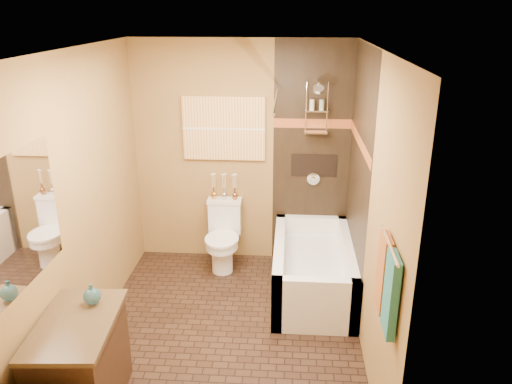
# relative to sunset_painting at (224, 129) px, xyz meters

# --- Properties ---
(floor) EXTENTS (3.00, 3.00, 0.00)m
(floor) POSITION_rel_sunset_painting_xyz_m (0.19, -1.48, -1.55)
(floor) COLOR black
(floor) RESTS_ON ground
(wall_left) EXTENTS (0.02, 3.00, 2.50)m
(wall_left) POSITION_rel_sunset_painting_xyz_m (-1.01, -1.48, -0.30)
(wall_left) COLOR olive
(wall_left) RESTS_ON floor
(wall_right) EXTENTS (0.02, 3.00, 2.50)m
(wall_right) POSITION_rel_sunset_painting_xyz_m (1.39, -1.48, -0.30)
(wall_right) COLOR olive
(wall_right) RESTS_ON floor
(wall_back) EXTENTS (2.40, 0.02, 2.50)m
(wall_back) POSITION_rel_sunset_painting_xyz_m (0.19, 0.02, -0.30)
(wall_back) COLOR olive
(wall_back) RESTS_ON floor
(wall_front) EXTENTS (2.40, 0.02, 2.50)m
(wall_front) POSITION_rel_sunset_painting_xyz_m (0.19, -2.98, -0.30)
(wall_front) COLOR olive
(wall_front) RESTS_ON floor
(ceiling) EXTENTS (3.00, 3.00, 0.00)m
(ceiling) POSITION_rel_sunset_painting_xyz_m (0.19, -1.48, 0.95)
(ceiling) COLOR silver
(ceiling) RESTS_ON wall_back
(alcove_tile_back) EXTENTS (0.85, 0.01, 2.50)m
(alcove_tile_back) POSITION_rel_sunset_painting_xyz_m (0.97, 0.01, -0.30)
(alcove_tile_back) COLOR black
(alcove_tile_back) RESTS_ON wall_back
(alcove_tile_right) EXTENTS (0.01, 1.50, 2.50)m
(alcove_tile_right) POSITION_rel_sunset_painting_xyz_m (1.38, -0.73, -0.30)
(alcove_tile_right) COLOR black
(alcove_tile_right) RESTS_ON wall_right
(mosaic_band_back) EXTENTS (0.85, 0.01, 0.10)m
(mosaic_band_back) POSITION_rel_sunset_painting_xyz_m (0.97, 0.00, 0.07)
(mosaic_band_back) COLOR #99341B
(mosaic_band_back) RESTS_ON alcove_tile_back
(mosaic_band_right) EXTENTS (0.01, 1.50, 0.10)m
(mosaic_band_right) POSITION_rel_sunset_painting_xyz_m (1.37, -0.73, 0.07)
(mosaic_band_right) COLOR #99341B
(mosaic_band_right) RESTS_ON alcove_tile_right
(alcove_niche) EXTENTS (0.50, 0.01, 0.25)m
(alcove_niche) POSITION_rel_sunset_painting_xyz_m (0.99, 0.01, -0.40)
(alcove_niche) COLOR black
(alcove_niche) RESTS_ON alcove_tile_back
(shower_fixtures) EXTENTS (0.24, 0.33, 1.16)m
(shower_fixtures) POSITION_rel_sunset_painting_xyz_m (0.99, -0.10, 0.12)
(shower_fixtures) COLOR silver
(shower_fixtures) RESTS_ON floor
(curtain_rod) EXTENTS (0.03, 1.55, 0.03)m
(curtain_rod) POSITION_rel_sunset_painting_xyz_m (0.59, -0.73, 0.47)
(curtain_rod) COLOR silver
(curtain_rod) RESTS_ON wall_back
(towel_bar) EXTENTS (0.02, 0.55, 0.02)m
(towel_bar) POSITION_rel_sunset_painting_xyz_m (1.34, -2.53, -0.10)
(towel_bar) COLOR silver
(towel_bar) RESTS_ON wall_right
(towel_teal) EXTENTS (0.05, 0.22, 0.52)m
(towel_teal) POSITION_rel_sunset_painting_xyz_m (1.35, -2.66, -0.37)
(towel_teal) COLOR #216E65
(towel_teal) RESTS_ON towel_bar
(towel_rust) EXTENTS (0.05, 0.22, 0.52)m
(towel_rust) POSITION_rel_sunset_painting_xyz_m (1.35, -2.40, -0.37)
(towel_rust) COLOR #98521B
(towel_rust) RESTS_ON towel_bar
(sunset_painting) EXTENTS (0.90, 0.04, 0.70)m
(sunset_painting) POSITION_rel_sunset_painting_xyz_m (0.00, 0.00, 0.00)
(sunset_painting) COLOR orange
(sunset_painting) RESTS_ON wall_back
(vanity_mirror) EXTENTS (0.01, 1.00, 0.90)m
(vanity_mirror) POSITION_rel_sunset_painting_xyz_m (-1.00, -2.48, -0.05)
(vanity_mirror) COLOR white
(vanity_mirror) RESTS_ON wall_left
(bathtub) EXTENTS (0.80, 1.50, 0.55)m
(bathtub) POSITION_rel_sunset_painting_xyz_m (0.99, -0.73, -1.33)
(bathtub) COLOR white
(bathtub) RESTS_ON floor
(toilet) EXTENTS (0.39, 0.57, 0.76)m
(toilet) POSITION_rel_sunset_painting_xyz_m (-0.00, -0.26, -1.17)
(toilet) COLOR white
(toilet) RESTS_ON floor
(vanity) EXTENTS (0.58, 0.89, 0.76)m
(vanity) POSITION_rel_sunset_painting_xyz_m (-0.73, -2.48, -1.17)
(vanity) COLOR black
(vanity) RESTS_ON floor
(teal_bottle) EXTENTS (0.14, 0.14, 0.20)m
(teal_bottle) POSITION_rel_sunset_painting_xyz_m (-0.68, -2.25, -0.71)
(teal_bottle) COLOR #225966
(teal_bottle) RESTS_ON vanity
(bud_vases) EXTENTS (0.30, 0.06, 0.29)m
(bud_vases) POSITION_rel_sunset_painting_xyz_m (-0.00, -0.08, -0.63)
(bud_vases) COLOR #C2883C
(bud_vases) RESTS_ON toilet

